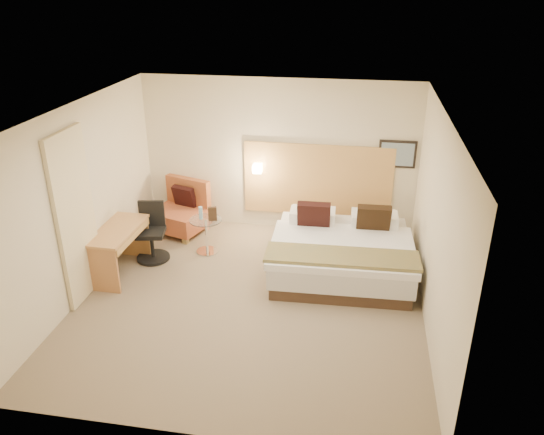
% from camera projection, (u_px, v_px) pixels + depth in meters
% --- Properties ---
extents(floor, '(4.80, 5.00, 0.02)m').
position_uv_depth(floor, '(251.00, 300.00, 7.58)').
color(floor, '#776650').
rests_on(floor, ground).
extents(ceiling, '(4.80, 5.00, 0.02)m').
position_uv_depth(ceiling, '(247.00, 112.00, 6.45)').
color(ceiling, white).
rests_on(ceiling, floor).
extents(wall_back, '(4.80, 0.02, 2.70)m').
position_uv_depth(wall_back, '(279.00, 156.00, 9.27)').
color(wall_back, beige).
rests_on(wall_back, floor).
extents(wall_front, '(4.80, 0.02, 2.70)m').
position_uv_depth(wall_front, '(191.00, 326.00, 4.76)').
color(wall_front, beige).
rests_on(wall_front, floor).
extents(wall_left, '(0.02, 5.00, 2.70)m').
position_uv_depth(wall_left, '(80.00, 202.00, 7.38)').
color(wall_left, beige).
rests_on(wall_left, floor).
extents(wall_right, '(0.02, 5.00, 2.70)m').
position_uv_depth(wall_right, '(437.00, 227.00, 6.65)').
color(wall_right, beige).
rests_on(wall_right, floor).
extents(headboard_panel, '(2.60, 0.04, 1.30)m').
position_uv_depth(headboard_panel, '(317.00, 180.00, 9.29)').
color(headboard_panel, tan).
rests_on(headboard_panel, wall_back).
extents(art_frame, '(0.62, 0.03, 0.47)m').
position_uv_depth(art_frame, '(397.00, 154.00, 8.87)').
color(art_frame, black).
rests_on(art_frame, wall_back).
extents(art_canvas, '(0.54, 0.01, 0.39)m').
position_uv_depth(art_canvas, '(397.00, 154.00, 8.85)').
color(art_canvas, '#778FA4').
rests_on(art_canvas, wall_back).
extents(lamp_arm, '(0.02, 0.12, 0.02)m').
position_uv_depth(lamp_arm, '(258.00, 167.00, 9.32)').
color(lamp_arm, silver).
rests_on(lamp_arm, wall_back).
extents(lamp_shade, '(0.15, 0.15, 0.15)m').
position_uv_depth(lamp_shade, '(257.00, 168.00, 9.27)').
color(lamp_shade, '#F4E3BE').
rests_on(lamp_shade, wall_back).
extents(curtain, '(0.06, 0.90, 2.42)m').
position_uv_depth(curtain, '(76.00, 218.00, 7.20)').
color(curtain, beige).
rests_on(curtain, wall_left).
extents(bottle_a, '(0.08, 0.08, 0.21)m').
position_uv_depth(bottle_a, '(201.00, 213.00, 8.63)').
color(bottle_a, '#9ACFEE').
rests_on(bottle_a, side_table).
extents(menu_folder, '(0.15, 0.10, 0.23)m').
position_uv_depth(menu_folder, '(212.00, 214.00, 8.57)').
color(menu_folder, '#3B2818').
rests_on(menu_folder, side_table).
extents(bed, '(2.19, 2.13, 1.04)m').
position_uv_depth(bed, '(342.00, 251.00, 8.20)').
color(bed, '#3E2B1F').
rests_on(bed, floor).
extents(lounge_chair, '(1.08, 1.01, 0.93)m').
position_uv_depth(lounge_chair, '(181.00, 212.00, 9.47)').
color(lounge_chair, tan).
rests_on(lounge_chair, floor).
extents(side_table, '(0.69, 0.69, 0.59)m').
position_uv_depth(side_table, '(206.00, 234.00, 8.75)').
color(side_table, silver).
rests_on(side_table, floor).
extents(desk, '(0.58, 1.22, 0.75)m').
position_uv_depth(desk, '(119.00, 238.00, 8.02)').
color(desk, '#BA8149').
rests_on(desk, floor).
extents(desk_chair, '(0.62, 0.62, 0.94)m').
position_uv_depth(desk_chair, '(152.00, 236.00, 8.54)').
color(desk_chair, black).
rests_on(desk_chair, floor).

